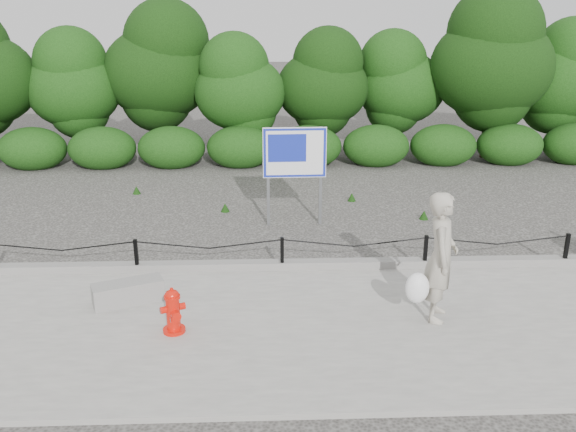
% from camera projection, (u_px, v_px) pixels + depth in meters
% --- Properties ---
extents(ground, '(90.00, 90.00, 0.00)m').
position_uv_depth(ground, '(282.00, 274.00, 10.64)').
color(ground, '#2D2B28').
rests_on(ground, ground).
extents(sidewalk, '(14.00, 4.00, 0.08)m').
position_uv_depth(sidewalk, '(286.00, 329.00, 8.73)').
color(sidewalk, gray).
rests_on(sidewalk, ground).
extents(curb, '(14.00, 0.22, 0.14)m').
position_uv_depth(curb, '(282.00, 265.00, 10.64)').
color(curb, slate).
rests_on(curb, sidewalk).
extents(chain_barrier, '(10.06, 0.06, 0.60)m').
position_uv_depth(chain_barrier, '(282.00, 250.00, 10.49)').
color(chain_barrier, black).
rests_on(chain_barrier, sidewalk).
extents(treeline, '(20.45, 3.86, 4.98)m').
position_uv_depth(treeline, '(286.00, 73.00, 18.26)').
color(treeline, black).
rests_on(treeline, ground).
extents(fire_hydrant, '(0.42, 0.42, 0.67)m').
position_uv_depth(fire_hydrant, '(173.00, 311.00, 8.47)').
color(fire_hydrant, red).
rests_on(fire_hydrant, sidewalk).
extents(pedestrian, '(0.84, 0.80, 1.92)m').
position_uv_depth(pedestrian, '(439.00, 259.00, 8.68)').
color(pedestrian, '#A69E8E').
rests_on(pedestrian, sidewalk).
extents(concrete_block, '(1.12, 0.75, 0.34)m').
position_uv_depth(concrete_block, '(128.00, 292.00, 9.39)').
color(concrete_block, gray).
rests_on(concrete_block, sidewalk).
extents(advertising_sign, '(1.32, 0.14, 2.10)m').
position_uv_depth(advertising_sign, '(294.00, 157.00, 12.58)').
color(advertising_sign, slate).
rests_on(advertising_sign, ground).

